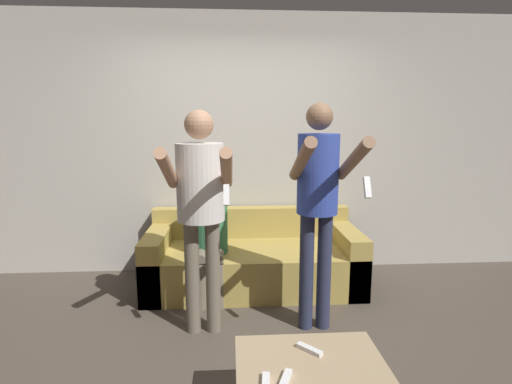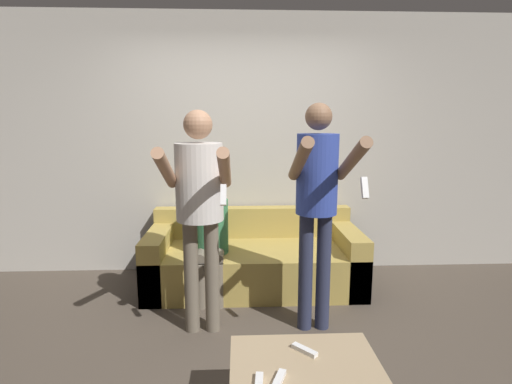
{
  "view_description": "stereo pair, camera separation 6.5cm",
  "coord_description": "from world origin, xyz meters",
  "px_view_note": "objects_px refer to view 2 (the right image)",
  "views": [
    {
      "loc": [
        -0.12,
        -2.61,
        1.61
      ],
      "look_at": [
        0.09,
        0.7,
        1.02
      ],
      "focal_mm": 28.0,
      "sensor_mm": 36.0,
      "label": 1
    },
    {
      "loc": [
        -0.06,
        -2.61,
        1.61
      ],
      "look_at": [
        0.09,
        0.7,
        1.02
      ],
      "focal_mm": 28.0,
      "sensor_mm": 36.0,
      "label": 2
    }
  ],
  "objects_px": {
    "person_seated": "(210,231)",
    "coffee_table": "(305,371)",
    "person_standing_right": "(317,193)",
    "remote_mid": "(279,380)",
    "remote_far": "(304,350)",
    "person_standing_left": "(199,196)",
    "remote_near": "(259,384)",
    "couch": "(254,260)"
  },
  "relations": [
    {
      "from": "coffee_table",
      "to": "remote_far",
      "type": "distance_m",
      "value": 0.12
    },
    {
      "from": "person_standing_right",
      "to": "remote_mid",
      "type": "height_order",
      "value": "person_standing_right"
    },
    {
      "from": "remote_near",
      "to": "couch",
      "type": "bearing_deg",
      "value": 88.37
    },
    {
      "from": "couch",
      "to": "person_standing_right",
      "type": "xyz_separation_m",
      "value": [
        0.43,
        -0.88,
        0.84
      ]
    },
    {
      "from": "person_standing_right",
      "to": "person_seated",
      "type": "xyz_separation_m",
      "value": [
        -0.85,
        0.68,
        -0.47
      ]
    },
    {
      "from": "person_standing_left",
      "to": "person_standing_right",
      "type": "bearing_deg",
      "value": -0.55
    },
    {
      "from": "coffee_table",
      "to": "person_standing_left",
      "type": "bearing_deg",
      "value": 120.27
    },
    {
      "from": "remote_mid",
      "to": "remote_near",
      "type": "bearing_deg",
      "value": -166.82
    },
    {
      "from": "couch",
      "to": "person_standing_left",
      "type": "relative_size",
      "value": 1.21
    },
    {
      "from": "person_standing_left",
      "to": "remote_near",
      "type": "distance_m",
      "value": 1.44
    },
    {
      "from": "coffee_table",
      "to": "person_seated",
      "type": "bearing_deg",
      "value": 109.06
    },
    {
      "from": "couch",
      "to": "coffee_table",
      "type": "height_order",
      "value": "couch"
    },
    {
      "from": "person_standing_left",
      "to": "remote_near",
      "type": "bearing_deg",
      "value": -73.02
    },
    {
      "from": "remote_near",
      "to": "remote_mid",
      "type": "height_order",
      "value": "same"
    },
    {
      "from": "person_seated",
      "to": "remote_far",
      "type": "relative_size",
      "value": 8.49
    },
    {
      "from": "person_seated",
      "to": "remote_near",
      "type": "relative_size",
      "value": 7.38
    },
    {
      "from": "person_seated",
      "to": "remote_mid",
      "type": "xyz_separation_m",
      "value": [
        0.45,
        -1.87,
        -0.2
      ]
    },
    {
      "from": "person_standing_left",
      "to": "remote_near",
      "type": "relative_size",
      "value": 11.05
    },
    {
      "from": "person_standing_left",
      "to": "person_seated",
      "type": "relative_size",
      "value": 1.5
    },
    {
      "from": "person_standing_right",
      "to": "person_seated",
      "type": "bearing_deg",
      "value": 141.35
    },
    {
      "from": "coffee_table",
      "to": "remote_near",
      "type": "bearing_deg",
      "value": -146.2
    },
    {
      "from": "couch",
      "to": "remote_far",
      "type": "relative_size",
      "value": 15.38
    },
    {
      "from": "person_seated",
      "to": "coffee_table",
      "type": "relative_size",
      "value": 1.48
    },
    {
      "from": "coffee_table",
      "to": "remote_mid",
      "type": "xyz_separation_m",
      "value": [
        -0.15,
        -0.14,
        0.06
      ]
    },
    {
      "from": "couch",
      "to": "person_seated",
      "type": "height_order",
      "value": "person_seated"
    },
    {
      "from": "remote_mid",
      "to": "remote_far",
      "type": "distance_m",
      "value": 0.29
    },
    {
      "from": "person_standing_left",
      "to": "couch",
      "type": "bearing_deg",
      "value": 63.68
    },
    {
      "from": "person_standing_left",
      "to": "remote_far",
      "type": "xyz_separation_m",
      "value": [
        0.63,
        -0.96,
        -0.66
      ]
    },
    {
      "from": "remote_near",
      "to": "remote_mid",
      "type": "xyz_separation_m",
      "value": [
        0.09,
        0.02,
        0.0
      ]
    },
    {
      "from": "couch",
      "to": "person_standing_left",
      "type": "xyz_separation_m",
      "value": [
        -0.43,
        -0.88,
        0.82
      ]
    },
    {
      "from": "person_seated",
      "to": "remote_near",
      "type": "height_order",
      "value": "person_seated"
    },
    {
      "from": "person_standing_right",
      "to": "remote_near",
      "type": "bearing_deg",
      "value": -112.1
    },
    {
      "from": "coffee_table",
      "to": "remote_mid",
      "type": "height_order",
      "value": "remote_mid"
    },
    {
      "from": "couch",
      "to": "person_seated",
      "type": "relative_size",
      "value": 1.81
    },
    {
      "from": "coffee_table",
      "to": "couch",
      "type": "bearing_deg",
      "value": 95.46
    },
    {
      "from": "couch",
      "to": "remote_near",
      "type": "xyz_separation_m",
      "value": [
        -0.06,
        -2.1,
        0.16
      ]
    },
    {
      "from": "remote_mid",
      "to": "person_standing_left",
      "type": "bearing_deg",
      "value": 111.28
    },
    {
      "from": "couch",
      "to": "remote_far",
      "type": "height_order",
      "value": "couch"
    },
    {
      "from": "person_standing_left",
      "to": "coffee_table",
      "type": "xyz_separation_m",
      "value": [
        0.62,
        -1.06,
        -0.71
      ]
    },
    {
      "from": "person_seated",
      "to": "coffee_table",
      "type": "distance_m",
      "value": 1.85
    },
    {
      "from": "couch",
      "to": "remote_far",
      "type": "bearing_deg",
      "value": -83.89
    },
    {
      "from": "remote_near",
      "to": "person_standing_right",
      "type": "bearing_deg",
      "value": 67.9
    }
  ]
}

